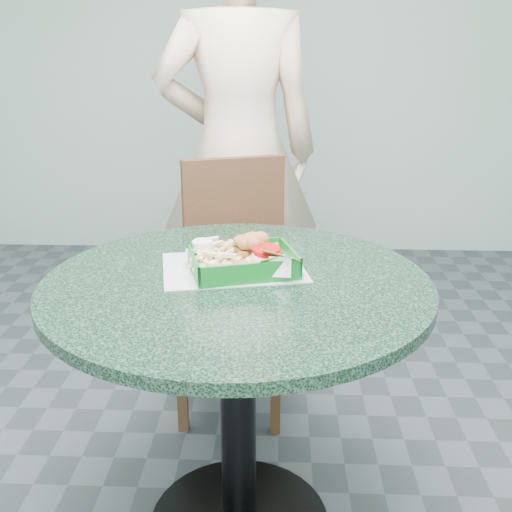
{
  "coord_description": "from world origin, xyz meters",
  "views": [
    {
      "loc": [
        0.1,
        -1.38,
        1.32
      ],
      "look_at": [
        0.04,
        0.1,
        0.8
      ],
      "focal_mm": 42.0,
      "sensor_mm": 36.0,
      "label": 1
    }
  ],
  "objects_px": {
    "diner_person": "(238,106)",
    "sauce_ramekin": "(211,250)",
    "cafe_table": "(237,347)",
    "dining_chair": "(233,269)",
    "food_basket": "(243,273)",
    "crab_sandwich": "(256,255)"
  },
  "relations": [
    {
      "from": "diner_person",
      "to": "sauce_ramekin",
      "type": "bearing_deg",
      "value": 80.41
    },
    {
      "from": "cafe_table",
      "to": "dining_chair",
      "type": "relative_size",
      "value": 1.04
    },
    {
      "from": "food_basket",
      "to": "crab_sandwich",
      "type": "xyz_separation_m",
      "value": [
        0.03,
        0.05,
        0.03
      ]
    },
    {
      "from": "sauce_ramekin",
      "to": "diner_person",
      "type": "bearing_deg",
      "value": 89.06
    },
    {
      "from": "diner_person",
      "to": "crab_sandwich",
      "type": "relative_size",
      "value": 16.36
    },
    {
      "from": "crab_sandwich",
      "to": "sauce_ramekin",
      "type": "bearing_deg",
      "value": 161.57
    },
    {
      "from": "crab_sandwich",
      "to": "sauce_ramekin",
      "type": "distance_m",
      "value": 0.13
    },
    {
      "from": "food_basket",
      "to": "sauce_ramekin",
      "type": "bearing_deg",
      "value": 136.1
    },
    {
      "from": "cafe_table",
      "to": "crab_sandwich",
      "type": "bearing_deg",
      "value": 65.57
    },
    {
      "from": "dining_chair",
      "to": "sauce_ramekin",
      "type": "distance_m",
      "value": 0.62
    },
    {
      "from": "dining_chair",
      "to": "food_basket",
      "type": "relative_size",
      "value": 3.6
    },
    {
      "from": "cafe_table",
      "to": "diner_person",
      "type": "height_order",
      "value": "diner_person"
    },
    {
      "from": "cafe_table",
      "to": "sauce_ramekin",
      "type": "distance_m",
      "value": 0.27
    },
    {
      "from": "dining_chair",
      "to": "crab_sandwich",
      "type": "distance_m",
      "value": 0.66
    },
    {
      "from": "dining_chair",
      "to": "food_basket",
      "type": "bearing_deg",
      "value": -102.49
    },
    {
      "from": "cafe_table",
      "to": "diner_person",
      "type": "distance_m",
      "value": 1.14
    },
    {
      "from": "sauce_ramekin",
      "to": "cafe_table",
      "type": "bearing_deg",
      "value": -60.51
    },
    {
      "from": "cafe_table",
      "to": "dining_chair",
      "type": "xyz_separation_m",
      "value": [
        -0.07,
        0.69,
        -0.05
      ]
    },
    {
      "from": "cafe_table",
      "to": "crab_sandwich",
      "type": "distance_m",
      "value": 0.24
    },
    {
      "from": "dining_chair",
      "to": "diner_person",
      "type": "relative_size",
      "value": 0.43
    },
    {
      "from": "cafe_table",
      "to": "crab_sandwich",
      "type": "relative_size",
      "value": 7.27
    },
    {
      "from": "cafe_table",
      "to": "diner_person",
      "type": "xyz_separation_m",
      "value": [
        -0.06,
        1.01,
        0.51
      ]
    }
  ]
}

